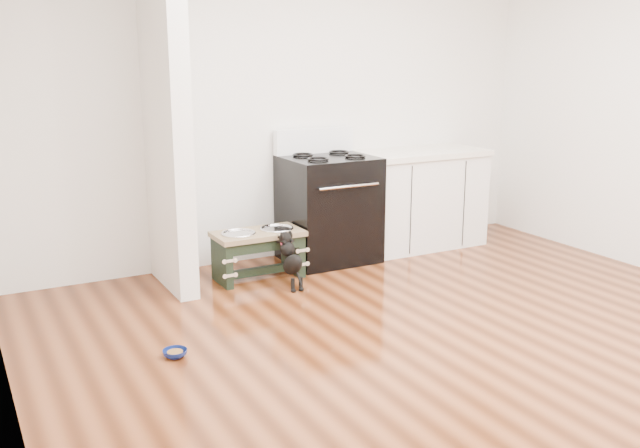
{
  "coord_description": "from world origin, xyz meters",
  "views": [
    {
      "loc": [
        -2.7,
        -3.17,
        1.82
      ],
      "look_at": [
        -0.16,
        1.56,
        0.5
      ],
      "focal_mm": 40.0,
      "sensor_mm": 36.0,
      "label": 1
    }
  ],
  "objects": [
    {
      "name": "partition_wall",
      "position": [
        -1.18,
        2.1,
        1.35
      ],
      "size": [
        0.15,
        0.8,
        2.7
      ],
      "primitive_type": "cube",
      "color": "silver",
      "rests_on": "ground"
    },
    {
      "name": "floor_bowl",
      "position": [
        -1.58,
        0.78,
        0.02
      ],
      "size": [
        0.19,
        0.19,
        0.05
      ],
      "rotation": [
        0.0,
        0.0,
        0.35
      ],
      "color": "navy",
      "rests_on": "ground"
    },
    {
      "name": "dog_feeder",
      "position": [
        -0.51,
        1.95,
        0.28
      ],
      "size": [
        0.72,
        0.38,
        0.41
      ],
      "color": "black",
      "rests_on": "ground"
    },
    {
      "name": "puppy",
      "position": [
        -0.38,
        1.62,
        0.24
      ],
      "size": [
        0.13,
        0.37,
        0.44
      ],
      "color": "black",
      "rests_on": "ground"
    },
    {
      "name": "cabinet_run",
      "position": [
        1.23,
        2.18,
        0.45
      ],
      "size": [
        1.24,
        0.64,
        0.91
      ],
      "color": "silver",
      "rests_on": "ground"
    },
    {
      "name": "ground",
      "position": [
        0.0,
        0.0,
        0.0
      ],
      "size": [
        5.0,
        5.0,
        0.0
      ],
      "primitive_type": "plane",
      "color": "#411C0B",
      "rests_on": "ground"
    },
    {
      "name": "oven_range",
      "position": [
        0.25,
        2.16,
        0.48
      ],
      "size": [
        0.76,
        0.69,
        1.14
      ],
      "color": "black",
      "rests_on": "ground"
    },
    {
      "name": "room_shell",
      "position": [
        0.0,
        0.0,
        1.62
      ],
      "size": [
        5.0,
        5.0,
        5.0
      ],
      "color": "silver",
      "rests_on": "ground"
    }
  ]
}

